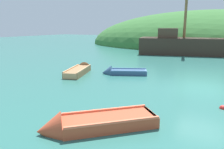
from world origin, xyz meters
TOP-DOWN VIEW (x-y plane):
  - ground_plane at (0.00, 0.00)m, footprint 120.00×120.00m
  - shore_hill at (-2.50, 28.75)m, footprint 42.10×25.87m
  - sailing_ship at (-1.87, 15.27)m, footprint 17.04×7.25m
  - rowboat_portside at (-2.70, -6.76)m, footprint 3.54×3.44m
  - rowboat_center at (-8.21, 0.26)m, footprint 2.11×3.95m
  - rowboat_far at (-5.46, 1.21)m, footprint 3.21×2.17m
  - buoy_red at (1.00, -2.76)m, footprint 0.28×0.28m

SIDE VIEW (x-z plane):
  - ground_plane at x=0.00m, z-range 0.00..0.00m
  - shore_hill at x=-2.50m, z-range -5.90..5.90m
  - buoy_red at x=1.00m, z-range -0.14..0.14m
  - rowboat_far at x=-5.46m, z-range -0.42..0.60m
  - rowboat_portside at x=-2.70m, z-range -0.43..0.67m
  - rowboat_center at x=-8.21m, z-range -0.34..0.61m
  - sailing_ship at x=-1.87m, z-range -5.77..7.24m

